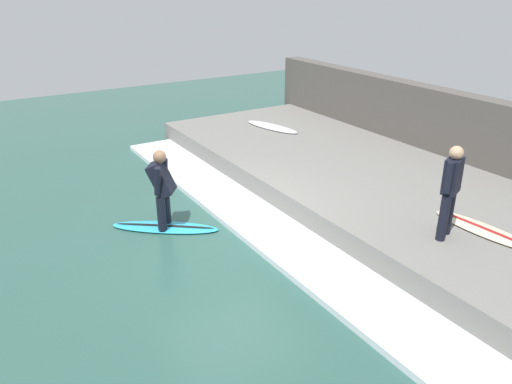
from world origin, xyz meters
TOP-DOWN VIEW (x-y plane):
  - ground_plane at (0.00, 0.00)m, footprint 28.00×28.00m
  - concrete_ledge at (3.40, 0.00)m, footprint 4.40×12.01m
  - back_wall at (5.85, 0.00)m, footprint 0.50×12.61m
  - wave_foam_crest at (0.62, 0.00)m, footprint 1.16×11.41m
  - surfboard_riding at (-0.95, 0.80)m, footprint 1.90×1.63m
  - surfer_riding at (-0.95, 0.80)m, footprint 0.61×0.60m
  - surfer_waiting_near at (2.40, -2.75)m, footprint 0.48×0.33m
  - surfboard_waiting_near at (3.10, -3.00)m, footprint 0.60×1.81m
  - surfboard_spare at (3.54, 3.95)m, footprint 0.91×1.86m

SIDE VIEW (x-z plane):
  - ground_plane at x=0.00m, z-range 0.00..0.00m
  - surfboard_riding at x=-0.95m, z-range 0.00..0.06m
  - wave_foam_crest at x=0.62m, z-range 0.00..0.11m
  - concrete_ledge at x=3.40m, z-range 0.00..0.52m
  - surfboard_spare at x=3.54m, z-range 0.52..0.58m
  - surfboard_waiting_near at x=3.10m, z-range 0.51..0.58m
  - surfer_riding at x=-0.95m, z-range 0.14..1.63m
  - back_wall at x=5.85m, z-range 0.00..1.97m
  - surfer_waiting_near at x=2.40m, z-range 0.61..2.13m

